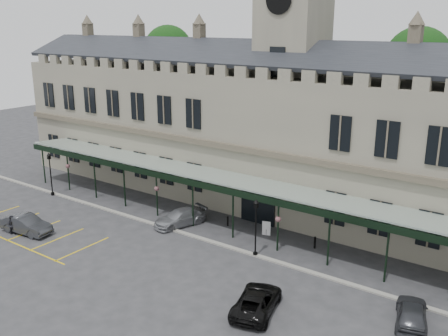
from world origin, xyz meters
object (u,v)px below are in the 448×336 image
Objects in this scene: lamp_post_mid at (256,223)px; car_left_b at (26,224)px; lamp_post_left at (50,170)px; station_building at (289,137)px; clock_tower at (292,61)px; car_taxi at (180,218)px; sign_board at (266,228)px; car_right_a at (412,314)px; person_b at (12,225)px; car_van at (257,301)px.

car_left_b is (-17.17, -7.15, -1.86)m from lamp_post_mid.
station_building is at bearing 28.08° from lamp_post_left.
clock_tower reaches higher than lamp_post_mid.
car_taxi is (-5.00, -9.19, -5.80)m from station_building.
sign_board is at bearing 10.14° from lamp_post_left.
car_right_a is (19.79, -3.45, 0.04)m from car_taxi.
station_building reaches higher than car_taxi.
lamp_post_mid is 19.69m from person_b.
lamp_post_left is 1.03× the size of car_right_a.
clock_tower reaches higher than car_taxi.
sign_board is at bearing -77.21° from car_van.
lamp_post_left is at bearing -156.32° from car_taxi.
sign_board is 20.31m from person_b.
car_right_a is 30.13m from person_b.
clock_tower is 26.66m from person_b.
sign_board is (21.95, 3.92, -1.99)m from lamp_post_left.
person_b is at bearing -128.75° from clock_tower.
person_b is (-14.79, -18.43, -12.33)m from clock_tower.
car_taxi reaches higher than sign_board.
lamp_post_left is at bearing -151.73° from clock_tower.
clock_tower is 5.65× the size of lamp_post_mid.
lamp_post_left is 23.20m from lamp_post_mid.
car_van is 1.13× the size of car_right_a.
lamp_post_mid is 4.36m from sign_board.
sign_board is at bearing -74.36° from station_building.
car_right_a is (14.79, -12.73, -12.40)m from clock_tower.
station_building is 11.96m from car_taxi.
station_building reaches higher than car_right_a.
car_van is at bearing -94.86° from car_left_b.
clock_tower is 21.84m from car_van.
lamp_post_mid reaches higher than lamp_post_left.
sign_board is at bearing 108.88° from lamp_post_mid.
station_building is 13.91× the size of lamp_post_left.
station_building is at bearing -161.94° from person_b.
car_right_a is at bearing -40.71° from clock_tower.
car_left_b is at bearing -119.19° from car_taxi.
station_building is 12.74× the size of car_van.
car_left_b is at bearing -167.62° from person_b.
lamp_post_left reaches higher than person_b.
clock_tower reaches higher than station_building.
car_van is 21.88m from person_b.
sign_board is at bearing -178.33° from person_b.
lamp_post_mid is (3.14, -10.51, -10.51)m from clock_tower.
clock_tower is 25.72m from car_left_b.
clock_tower is 23.12m from car_right_a.
car_taxi is at bearing -177.01° from sign_board.
clock_tower reaches higher than car_left_b.
car_right_a is at bearing -88.25° from car_left_b.
clock_tower is at bearing -82.10° from car_van.
station_building is 13.03× the size of car_taxi.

